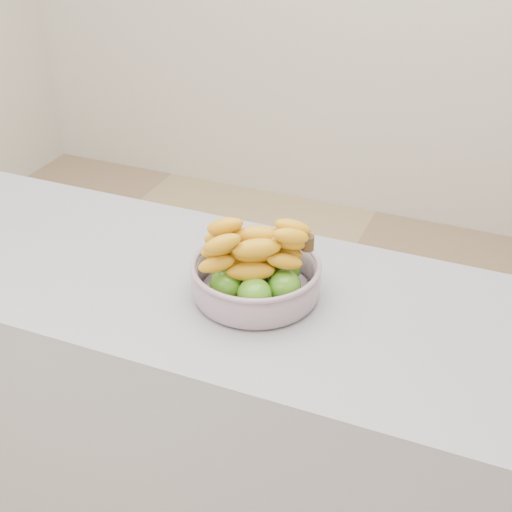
{
  "coord_description": "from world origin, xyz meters",
  "views": [
    {
      "loc": [
        0.7,
        -1.36,
        1.8
      ],
      "look_at": [
        0.21,
        -0.16,
        1.0
      ],
      "focal_mm": 50.0,
      "sensor_mm": 36.0,
      "label": 1
    }
  ],
  "objects": [
    {
      "name": "counter",
      "position": [
        0.0,
        -0.16,
        0.45
      ],
      "size": [
        2.0,
        0.6,
        0.9
      ],
      "primitive_type": "cube",
      "color": "gray",
      "rests_on": "ground"
    },
    {
      "name": "fruit_bowl",
      "position": [
        0.21,
        -0.16,
        0.96
      ],
      "size": [
        0.28,
        0.28,
        0.17
      ],
      "rotation": [
        0.0,
        0.0,
        0.35
      ],
      "color": "#A6B7C7",
      "rests_on": "counter"
    },
    {
      "name": "ground",
      "position": [
        0.0,
        0.0,
        0.0
      ],
      "size": [
        4.0,
        4.0,
        0.0
      ],
      "primitive_type": "plane",
      "color": "tan",
      "rests_on": "ground"
    }
  ]
}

